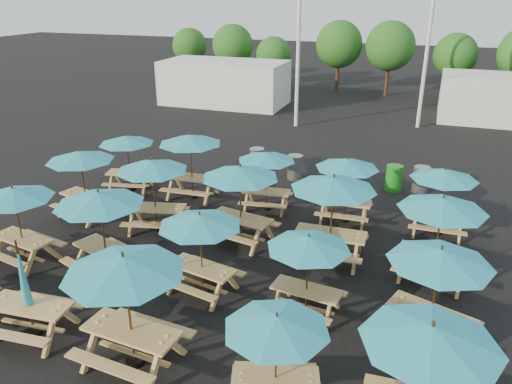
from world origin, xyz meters
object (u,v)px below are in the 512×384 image
(waste_bin_1, at_px, (295,167))
(picnic_unit_2, at_px, (80,160))
(picnic_unit_17, at_px, (440,261))
(picnic_unit_8, at_px, (124,271))
(picnic_unit_13, at_px, (309,247))
(picnic_unit_4, at_px, (27,297))
(picnic_unit_9, at_px, (200,225))
(waste_bin_0, at_px, (257,160))
(picnic_unit_11, at_px, (266,159))
(picnic_unit_18, at_px, (442,209))
(picnic_unit_1, at_px, (14,197))
(waste_bin_2, at_px, (394,178))
(picnic_unit_5, at_px, (99,203))
(picnic_unit_7, at_px, (190,143))
(picnic_unit_10, at_px, (240,176))
(picnic_unit_12, at_px, (277,328))
(picnic_unit_6, at_px, (152,169))
(picnic_unit_19, at_px, (444,178))
(waste_bin_3, at_px, (421,179))
(picnic_unit_3, at_px, (127,143))
(picnic_unit_16, at_px, (431,341))
(picnic_unit_14, at_px, (333,188))
(picnic_unit_15, at_px, (347,167))

(waste_bin_1, bearing_deg, picnic_unit_2, -134.44)
(picnic_unit_2, bearing_deg, picnic_unit_17, -0.53)
(picnic_unit_8, height_order, picnic_unit_13, picnic_unit_8)
(picnic_unit_2, height_order, picnic_unit_4, picnic_unit_4)
(picnic_unit_9, height_order, waste_bin_0, picnic_unit_9)
(picnic_unit_13, xyz_separation_m, waste_bin_0, (-4.41, 9.09, -1.32))
(picnic_unit_11, xyz_separation_m, picnic_unit_13, (2.81, -5.47, -0.03))
(picnic_unit_4, xyz_separation_m, waste_bin_1, (2.98, 11.50, -0.48))
(picnic_unit_18, bearing_deg, picnic_unit_1, -156.42)
(picnic_unit_4, relative_size, waste_bin_2, 2.40)
(picnic_unit_5, xyz_separation_m, picnic_unit_11, (2.68, 5.57, -0.30))
(picnic_unit_17, xyz_separation_m, waste_bin_2, (-1.54, 8.89, -1.54))
(picnic_unit_7, height_order, picnic_unit_17, picnic_unit_7)
(picnic_unit_1, bearing_deg, picnic_unit_8, -15.93)
(picnic_unit_9, bearing_deg, picnic_unit_5, -165.82)
(picnic_unit_8, distance_m, waste_bin_2, 12.49)
(picnic_unit_10, distance_m, picnic_unit_12, 6.62)
(picnic_unit_6, height_order, picnic_unit_19, picnic_unit_6)
(picnic_unit_19, xyz_separation_m, waste_bin_3, (-0.64, 3.52, -1.40))
(picnic_unit_3, bearing_deg, picnic_unit_8, -68.47)
(picnic_unit_6, xyz_separation_m, picnic_unit_18, (8.47, -0.22, 0.02))
(picnic_unit_2, distance_m, picnic_unit_8, 7.90)
(picnic_unit_7, xyz_separation_m, picnic_unit_8, (2.77, -8.43, 0.12))
(waste_bin_1, height_order, waste_bin_2, same)
(picnic_unit_5, height_order, picnic_unit_17, picnic_unit_5)
(picnic_unit_19, bearing_deg, picnic_unit_17, -91.46)
(picnic_unit_8, distance_m, picnic_unit_16, 5.62)
(picnic_unit_2, height_order, picnic_unit_9, picnic_unit_2)
(picnic_unit_2, relative_size, picnic_unit_6, 1.00)
(picnic_unit_19, bearing_deg, picnic_unit_18, -91.82)
(picnic_unit_16, bearing_deg, picnic_unit_11, 120.63)
(picnic_unit_9, distance_m, picnic_unit_12, 4.17)
(picnic_unit_7, bearing_deg, picnic_unit_19, -2.66)
(picnic_unit_19, bearing_deg, waste_bin_2, 115.56)
(picnic_unit_2, relative_size, picnic_unit_14, 1.05)
(picnic_unit_3, distance_m, waste_bin_3, 11.21)
(waste_bin_0, xyz_separation_m, waste_bin_1, (1.76, -0.36, 0.00))
(picnic_unit_2, distance_m, picnic_unit_10, 5.59)
(picnic_unit_13, distance_m, waste_bin_2, 8.97)
(picnic_unit_12, relative_size, waste_bin_1, 2.43)
(picnic_unit_8, bearing_deg, picnic_unit_10, 93.28)
(picnic_unit_7, relative_size, picnic_unit_10, 0.90)
(picnic_unit_18, xyz_separation_m, waste_bin_2, (-1.57, 6.21, -1.60))
(picnic_unit_7, height_order, picnic_unit_11, picnic_unit_7)
(picnic_unit_14, bearing_deg, picnic_unit_6, 178.23)
(waste_bin_1, distance_m, waste_bin_2, 3.90)
(picnic_unit_9, distance_m, picnic_unit_15, 6.01)
(picnic_unit_15, bearing_deg, picnic_unit_8, -110.71)
(picnic_unit_2, relative_size, picnic_unit_9, 1.10)
(picnic_unit_9, bearing_deg, waste_bin_0, 112.18)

